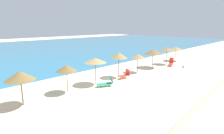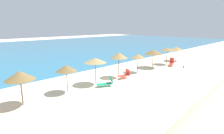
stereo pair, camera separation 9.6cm
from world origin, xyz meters
name	(u,v)px [view 1 (the left image)]	position (x,y,z in m)	size (l,w,h in m)	color
ground_plane	(125,84)	(0.00, 0.00, 0.00)	(160.00, 160.00, 0.00)	beige
sea_water	(11,51)	(0.00, 36.18, 0.00)	(160.00, 57.13, 0.01)	teal
beach_umbrella_2	(20,76)	(-9.41, 2.36, 2.37)	(2.23, 2.23, 2.73)	brown
beach_umbrella_3	(66,68)	(-5.44, 2.31, 2.29)	(1.91, 1.91, 2.58)	brown
beach_umbrella_4	(95,60)	(-2.00, 2.34, 2.54)	(2.29, 2.29, 2.79)	brown
beach_umbrella_5	(119,55)	(1.62, 2.34, 2.64)	(2.03, 2.03, 2.98)	brown
beach_umbrella_6	(138,56)	(5.16, 2.19, 2.16)	(1.91, 1.91, 2.43)	brown
beach_umbrella_7	(153,52)	(8.93, 2.29, 2.33)	(2.69, 2.69, 2.68)	brown
beach_umbrella_8	(167,49)	(12.55, 2.04, 2.39)	(2.14, 2.14, 2.64)	brown
beach_umbrella_9	(176,48)	(16.25, 2.27, 2.17)	(2.38, 2.38, 2.43)	brown
lounge_chair_0	(107,83)	(-1.76, 0.92, 0.39)	(1.80, 1.30, 1.04)	#199972
lounge_chair_3	(171,63)	(11.93, 0.85, 0.50)	(1.77, 1.19, 1.23)	red
lounge_chair_4	(125,75)	(1.75, 1.49, 0.45)	(1.53, 0.86, 1.05)	red
beach_ball	(183,67)	(12.00, -1.05, 0.13)	(0.27, 0.27, 0.27)	blue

